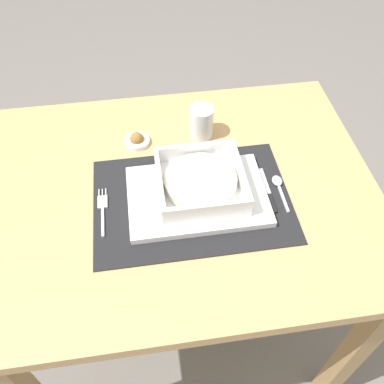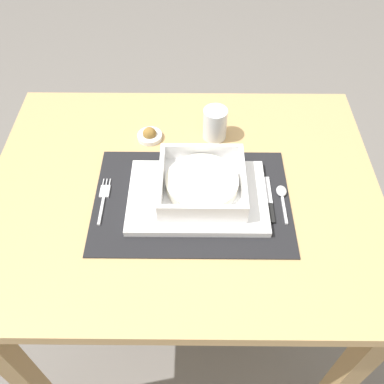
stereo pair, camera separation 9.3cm
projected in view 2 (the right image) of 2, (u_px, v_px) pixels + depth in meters
ground_plane at (187, 319)px, 1.55m from camera, size 6.00×6.00×0.00m
dining_table at (184, 217)px, 1.07m from camera, size 0.92×0.72×0.75m
placemat at (192, 200)px, 0.95m from camera, size 0.44×0.31×0.00m
serving_plate at (197, 197)px, 0.95m from camera, size 0.31×0.21×0.02m
porridge_bowl at (202, 184)px, 0.93m from camera, size 0.19×0.19×0.05m
fork at (104, 197)px, 0.95m from camera, size 0.02×0.13×0.00m
spoon at (282, 195)px, 0.95m from camera, size 0.02×0.11×0.01m
butter_knife at (270, 202)px, 0.94m from camera, size 0.01×0.13×0.01m
bread_knife at (260, 208)px, 0.93m from camera, size 0.01×0.14×0.01m
drinking_glass at (215, 125)px, 1.06m from camera, size 0.06×0.06×0.08m
condiment_saucer at (150, 135)px, 1.08m from camera, size 0.06×0.06×0.04m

